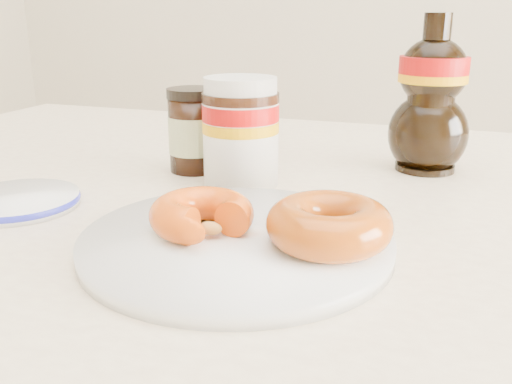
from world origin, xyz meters
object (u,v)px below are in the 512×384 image
(syrup_bottle, at_px, (431,94))
(blue_rim_saucer, at_px, (18,201))
(donut_whole, at_px, (329,224))
(nutella_jar, at_px, (241,127))
(dark_jar, at_px, (194,131))
(donut_bitten, at_px, (202,214))
(plate, at_px, (236,241))
(dining_table, at_px, (314,275))

(syrup_bottle, height_order, blue_rim_saucer, syrup_bottle)
(donut_whole, height_order, syrup_bottle, syrup_bottle)
(nutella_jar, height_order, blue_rim_saucer, nutella_jar)
(donut_whole, xyz_separation_m, dark_jar, (-0.22, 0.21, 0.02))
(donut_bitten, bearing_deg, blue_rim_saucer, 175.66)
(dark_jar, bearing_deg, blue_rim_saucer, -120.74)
(nutella_jar, bearing_deg, syrup_bottle, 33.81)
(plate, xyz_separation_m, nutella_jar, (-0.06, 0.18, 0.06))
(syrup_bottle, bearing_deg, dark_jar, -160.33)
(dining_table, bearing_deg, dark_jar, 157.16)
(donut_whole, bearing_deg, nutella_jar, 128.75)
(plate, distance_m, syrup_bottle, 0.35)
(plate, relative_size, blue_rim_saucer, 2.11)
(syrup_bottle, xyz_separation_m, dark_jar, (-0.27, -0.10, -0.04))
(dining_table, bearing_deg, donut_whole, -73.04)
(dark_jar, bearing_deg, donut_whole, -44.30)
(nutella_jar, distance_m, blue_rim_saucer, 0.25)
(nutella_jar, relative_size, dark_jar, 1.19)
(nutella_jar, bearing_deg, plate, -70.50)
(dining_table, xyz_separation_m, blue_rim_saucer, (-0.28, -0.11, 0.09))
(dining_table, relative_size, plate, 5.36)
(plate, bearing_deg, donut_whole, 2.09)
(nutella_jar, xyz_separation_m, syrup_bottle, (0.20, 0.13, 0.03))
(donut_bitten, height_order, donut_whole, donut_whole)
(blue_rim_saucer, bearing_deg, donut_bitten, -7.64)
(dining_table, relative_size, nutella_jar, 11.50)
(plate, height_order, donut_whole, donut_whole)
(dining_table, distance_m, plate, 0.17)
(nutella_jar, relative_size, syrup_bottle, 0.64)
(donut_bitten, bearing_deg, dark_jar, 119.84)
(donut_bitten, distance_m, blue_rim_saucer, 0.22)
(syrup_bottle, height_order, dark_jar, syrup_bottle)
(donut_whole, bearing_deg, blue_rim_saucer, 175.95)
(donut_bitten, height_order, syrup_bottle, syrup_bottle)
(dark_jar, height_order, blue_rim_saucer, dark_jar)
(donut_whole, relative_size, blue_rim_saucer, 0.81)
(dining_table, bearing_deg, syrup_bottle, 60.12)
(dining_table, relative_size, donut_whole, 13.97)
(plate, distance_m, donut_bitten, 0.04)
(dining_table, height_order, nutella_jar, nutella_jar)
(syrup_bottle, xyz_separation_m, blue_rim_saucer, (-0.38, -0.28, -0.09))
(dining_table, xyz_separation_m, plate, (-0.04, -0.14, 0.09))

